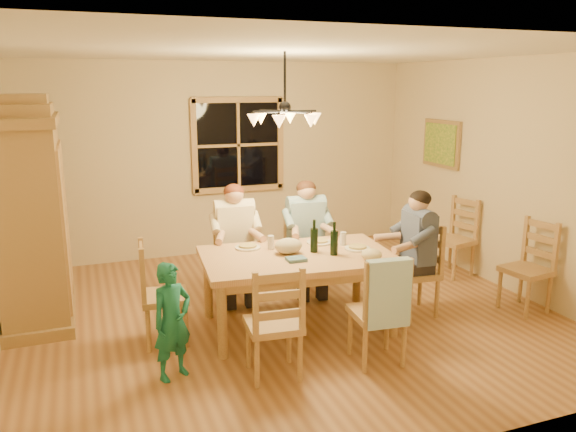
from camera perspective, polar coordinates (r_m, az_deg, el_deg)
name	(u,v)px	position (r m, az deg, el deg)	size (l,w,h in m)	color
floor	(285,314)	(6.08, -0.29, -9.91)	(5.50, 5.50, 0.00)	#935D35
ceiling	(285,51)	(5.60, -0.33, 16.41)	(5.50, 5.00, 0.02)	white
wall_back	(224,159)	(8.05, -6.50, 5.73)	(5.50, 0.02, 2.70)	beige
wall_right	(503,175)	(7.11, 21.03, 3.94)	(0.02, 5.00, 2.70)	beige
window	(238,145)	(8.05, -5.08, 7.19)	(1.30, 0.06, 1.30)	black
painting	(441,144)	(7.99, 15.29, 7.09)	(0.06, 0.78, 0.64)	olive
chandelier	(285,117)	(5.60, -0.32, 10.03)	(0.77, 0.68, 0.71)	black
armoire	(33,219)	(6.24, -24.51, -0.32)	(0.66, 1.40, 2.30)	olive
dining_table	(298,264)	(5.56, 0.98, -4.90)	(1.96, 1.30, 0.76)	tan
chair_far_left	(236,274)	(6.38, -5.32, -5.91)	(0.48, 0.46, 0.99)	#9F6E46
chair_far_right	(306,268)	(6.57, 1.83, -5.30)	(0.48, 0.46, 0.99)	#9F6E46
chair_near_left	(274,341)	(4.79, -1.47, -12.61)	(0.48, 0.46, 0.99)	#9F6E46
chair_near_right	(377,329)	(5.07, 9.00, -11.24)	(0.48, 0.46, 0.99)	#9F6E46
chair_end_left	(166,312)	(5.48, -12.31, -9.47)	(0.46, 0.48, 0.99)	#9F6E46
chair_end_right	(414,286)	(6.15, 12.70, -6.95)	(0.46, 0.48, 0.99)	#9F6E46
adult_woman	(235,228)	(6.23, -5.43, -1.23)	(0.42, 0.45, 0.87)	beige
adult_plaid_man	(306,223)	(6.42, 1.87, -0.74)	(0.42, 0.45, 0.87)	teal
adult_slate_man	(417,237)	(5.99, 12.96, -2.11)	(0.45, 0.42, 0.87)	#475171
towel	(388,294)	(4.76, 10.12, -7.78)	(0.38, 0.10, 0.58)	#A3C7DC
wine_bottle_a	(314,236)	(5.57, 2.67, -2.04)	(0.08, 0.08, 0.33)	black
wine_bottle_b	(334,238)	(5.49, 4.71, -2.29)	(0.08, 0.08, 0.33)	black
plate_woman	(248,247)	(5.74, -4.11, -3.21)	(0.26, 0.26, 0.02)	white
plate_plaid	(319,242)	(5.92, 3.17, -2.68)	(0.26, 0.26, 0.02)	white
plate_slate	(357,248)	(5.74, 7.07, -3.29)	(0.26, 0.26, 0.02)	white
wine_glass_a	(271,242)	(5.69, -1.75, -2.69)	(0.06, 0.06, 0.14)	silver
wine_glass_b	(343,239)	(5.85, 5.62, -2.30)	(0.06, 0.06, 0.14)	silver
cap	(372,254)	(5.40, 8.49, -3.89)	(0.20, 0.20, 0.11)	#CFBD8A
napkin	(296,259)	(5.33, 0.83, -4.41)	(0.18, 0.14, 0.03)	slate
cloth_bundle	(288,246)	(5.54, 0.03, -3.05)	(0.28, 0.22, 0.15)	tan
child	(172,321)	(4.77, -11.69, -10.41)	(0.36, 0.24, 1.00)	#197461
chair_spare_front	(525,284)	(6.58, 22.91, -6.35)	(0.48, 0.50, 0.99)	#9F6E46
chair_spare_back	(453,252)	(7.49, 16.37, -3.51)	(0.51, 0.52, 0.99)	#9F6E46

